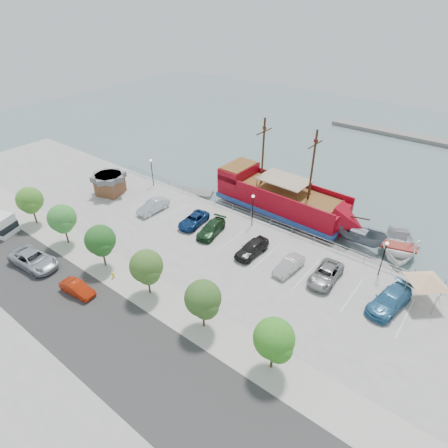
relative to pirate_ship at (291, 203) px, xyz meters
The scene contains 33 objects.
ground 12.91m from the pirate_ship, 99.51° to the right, with size 160.00×160.00×0.00m, color slate.
land_slab 33.66m from the pirate_ship, 93.58° to the right, with size 100.00×58.00×1.20m, color gray.
street 28.64m from the pirate_ship, 94.21° to the right, with size 100.00×8.00×0.04m, color #373636.
sidewalk 22.67m from the pirate_ship, 95.33° to the right, with size 100.00×4.00×0.05m, color #AFAC9E.
seawall_railing 5.23m from the pirate_ship, 113.90° to the right, with size 50.00×0.06×1.00m.
far_shore 43.23m from the pirate_ship, 79.46° to the left, with size 40.00×3.00×0.80m, color gray.
pirate_ship is the anchor object (origin of this frame).
patrol_boat 9.82m from the pirate_ship, ahead, with size 2.41×6.40×2.48m, color slate.
speedboat 14.12m from the pirate_ship, ahead, with size 5.67×7.93×1.64m, color silver.
dock_west 16.14m from the pirate_ship, 167.96° to the right, with size 7.67×2.19×0.44m, color slate.
dock_mid 7.46m from the pirate_ship, 27.75° to the right, with size 6.64×1.90×0.38m, color slate.
dock_east 13.56m from the pirate_ship, 14.43° to the right, with size 7.07×2.02×0.40m, color gray.
shed 25.86m from the pirate_ship, 153.44° to the right, with size 4.54×4.54×3.01m.
canopy_tent 19.83m from the pirate_ship, 21.55° to the right, with size 4.65×4.65×3.69m.
street_van 31.66m from the pirate_ship, 120.65° to the right, with size 2.77×6.01×1.67m, color #9BA2AB.
street_sedan 28.30m from the pirate_ship, 107.85° to the right, with size 1.35×3.88×1.28m, color #B72509.
fire_hydrant 24.60m from the pirate_ship, 108.34° to the right, with size 0.24×0.24×0.70m.
lamp_post_left 21.06m from the pirate_ship, 163.27° to the right, with size 0.36×0.36×4.28m.
lamp_post_mid 6.62m from the pirate_ship, 109.18° to the right, with size 0.36×0.36×4.28m.
lamp_post_right 15.25m from the pirate_ship, 23.49° to the right, with size 0.36×0.36×4.28m.
tree_a 33.01m from the pirate_ship, 136.65° to the right, with size 3.30×3.20×5.00m.
tree_b 28.34m from the pirate_ship, 126.86° to the right, with size 3.30×3.20×5.00m.
tree_c 24.79m from the pirate_ship, 113.76° to the right, with size 3.30×3.20×5.00m.
tree_d 22.90m from the pirate_ship, 97.44° to the right, with size 3.30×3.20×5.00m.
tree_e 23.07m from the pirate_ship, 79.86° to the right, with size 3.30×3.20×5.00m.
tree_f 25.25m from the pirate_ship, 63.97° to the right, with size 3.30×3.20×5.00m.
parked_car_b 18.38m from the pirate_ship, 141.89° to the right, with size 1.64×4.70×1.55m, color #B0BAC7.
parked_car_c 13.22m from the pirate_ship, 127.15° to the right, with size 2.20×4.77×1.33m, color navy.
parked_car_d 11.83m from the pirate_ship, 114.50° to the right, with size 2.00×4.93×1.43m, color #19381D.
parked_car_e 11.20m from the pirate_ship, 83.29° to the right, with size 1.91×4.75×1.62m, color black.
parked_car_f 12.67m from the pirate_ship, 61.43° to the right, with size 1.48×4.25×1.40m, color silver.
parked_car_g 14.11m from the pirate_ship, 46.16° to the right, with size 2.38×5.16×1.43m, color gray.
parked_car_h 19.09m from the pirate_ship, 32.11° to the right, with size 2.32×5.70×1.65m, color teal.
Camera 1 is at (21.61, -27.29, 25.77)m, focal length 30.00 mm.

